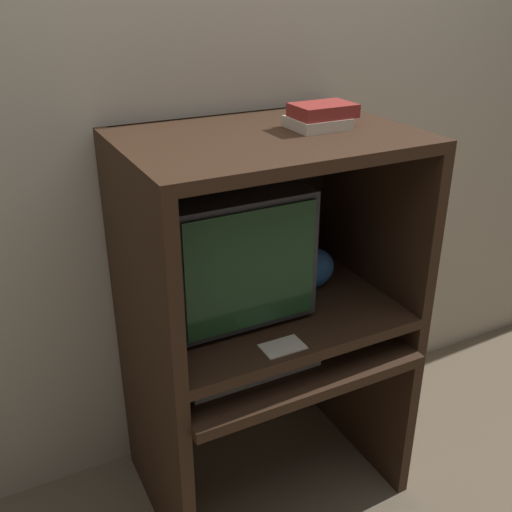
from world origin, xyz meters
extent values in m
cube|color=beige|center=(0.00, 0.67, 1.30)|extent=(6.00, 0.06, 2.60)
cube|color=#382316|center=(-0.41, 0.31, 0.31)|extent=(0.04, 0.61, 0.63)
cube|color=#382316|center=(0.41, 0.31, 0.31)|extent=(0.04, 0.61, 0.63)
cube|color=#382316|center=(0.00, 0.14, 0.61)|extent=(0.78, 0.34, 0.04)
cube|color=#382316|center=(-0.41, 0.31, 0.69)|extent=(0.04, 0.61, 0.12)
cube|color=#382316|center=(0.41, 0.31, 0.69)|extent=(0.04, 0.61, 0.12)
cube|color=#382316|center=(0.00, 0.31, 0.73)|extent=(0.78, 0.61, 0.04)
cube|color=#382316|center=(-0.41, 0.31, 1.03)|extent=(0.04, 0.61, 0.57)
cube|color=#382316|center=(0.41, 0.31, 1.03)|extent=(0.04, 0.61, 0.57)
cube|color=#382316|center=(0.00, 0.31, 1.29)|extent=(0.78, 0.61, 0.04)
cube|color=black|center=(0.00, 0.60, 1.03)|extent=(0.78, 0.01, 0.57)
cylinder|color=#333338|center=(-0.13, 0.36, 0.76)|extent=(0.22, 0.22, 0.02)
cube|color=#333338|center=(-0.13, 0.36, 0.97)|extent=(0.44, 0.40, 0.40)
cube|color=#1E4223|center=(-0.13, 0.16, 0.97)|extent=(0.41, 0.01, 0.36)
cube|color=beige|center=(-0.14, 0.15, 0.64)|extent=(0.42, 0.14, 0.02)
cube|color=silver|center=(-0.14, 0.15, 0.65)|extent=(0.39, 0.11, 0.01)
ellipsoid|color=#28282B|center=(0.14, 0.15, 0.64)|extent=(0.06, 0.04, 0.03)
ellipsoid|color=#336BB7|center=(0.19, 0.35, 0.82)|extent=(0.17, 0.13, 0.14)
cube|color=beige|center=(0.16, 0.30, 1.33)|extent=(0.16, 0.14, 0.03)
cube|color=maroon|center=(0.18, 0.30, 1.36)|extent=(0.18, 0.12, 0.04)
cube|color=beige|center=(-0.07, 0.07, 0.75)|extent=(0.13, 0.08, 0.00)
camera|label=1|loc=(-0.81, -1.20, 1.73)|focal=42.00mm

